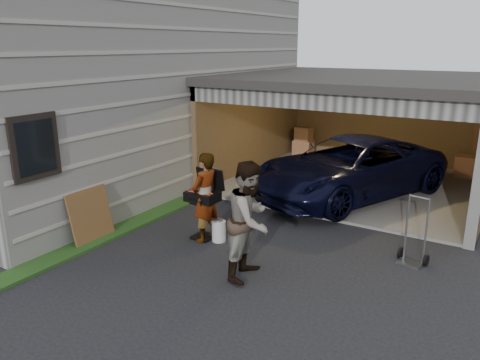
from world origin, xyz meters
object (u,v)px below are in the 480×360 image
object	(u,v)px
woman	(205,197)
bbq_grill	(204,198)
plywood_panel	(91,216)
man	(250,220)
hand_truck	(413,251)
minivan	(348,170)
propane_tank	(219,231)

from	to	relation	value
woman	bbq_grill	xyz separation A→B (m)	(-0.10, 0.09, -0.06)
bbq_grill	plywood_panel	size ratio (longest dim) A/B	1.32
man	hand_truck	bearing A→B (deg)	-55.35
minivan	propane_tank	size ratio (longest dim) A/B	12.67
hand_truck	plywood_panel	bearing A→B (deg)	-147.38
woman	propane_tank	distance (m)	0.71
plywood_panel	hand_truck	world-z (taller)	hand_truck
bbq_grill	plywood_panel	distance (m)	2.17
bbq_grill	hand_truck	bearing A→B (deg)	14.63
minivan	woman	size ratio (longest dim) A/B	2.96
man	woman	bearing A→B (deg)	55.69
man	hand_truck	size ratio (longest dim) A/B	1.59
woman	hand_truck	xyz separation A→B (m)	(3.62, 1.06, -0.63)
woman	plywood_panel	xyz separation A→B (m)	(-1.84, -1.18, -0.36)
propane_tank	plywood_panel	distance (m)	2.46
hand_truck	propane_tank	bearing A→B (deg)	-153.70
minivan	man	distance (m)	4.71
plywood_panel	propane_tank	bearing A→B (deg)	31.43
woman	propane_tank	size ratio (longest dim) A/B	4.27
man	propane_tank	world-z (taller)	man
woman	man	bearing A→B (deg)	66.09
bbq_grill	propane_tank	size ratio (longest dim) A/B	3.34
bbq_grill	hand_truck	xyz separation A→B (m)	(3.72, 0.97, -0.57)
minivan	woman	world-z (taller)	woman
man	propane_tank	distance (m)	1.68
propane_tank	hand_truck	distance (m)	3.52
woman	propane_tank	world-z (taller)	woman
woman	man	size ratio (longest dim) A/B	0.90
woman	hand_truck	world-z (taller)	woman
minivan	plywood_panel	xyz separation A→B (m)	(-3.30, -5.10, -0.21)
propane_tank	plywood_panel	xyz separation A→B (m)	(-2.08, -1.27, 0.31)
man	plywood_panel	bearing A→B (deg)	90.88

